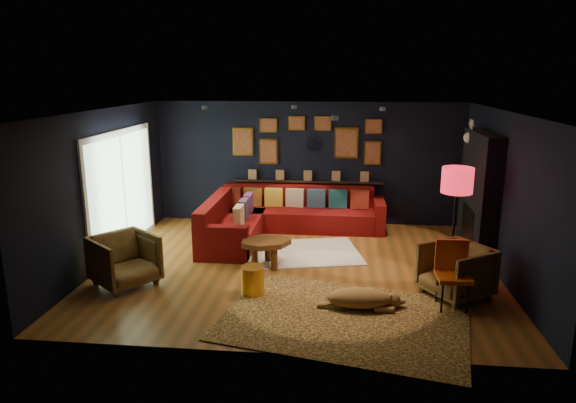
# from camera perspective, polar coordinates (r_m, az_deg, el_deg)

# --- Properties ---
(floor) EXTENTS (6.50, 6.50, 0.00)m
(floor) POSITION_cam_1_polar(r_m,az_deg,el_deg) (8.69, 0.96, -7.32)
(floor) COLOR #9B5926
(floor) RESTS_ON ground
(room_walls) EXTENTS (6.50, 6.50, 6.50)m
(room_walls) POSITION_cam_1_polar(r_m,az_deg,el_deg) (8.24, 1.01, 3.05)
(room_walls) COLOR black
(room_walls) RESTS_ON ground
(sectional) EXTENTS (3.41, 2.69, 0.86)m
(sectional) POSITION_cam_1_polar(r_m,az_deg,el_deg) (10.36, -1.53, -1.90)
(sectional) COLOR maroon
(sectional) RESTS_ON ground
(ledge) EXTENTS (3.20, 0.12, 0.04)m
(ledge) POSITION_cam_1_polar(r_m,az_deg,el_deg) (11.00, 2.22, 2.25)
(ledge) COLOR black
(ledge) RESTS_ON room_walls
(gallery_wall) EXTENTS (3.15, 0.04, 1.02)m
(gallery_wall) POSITION_cam_1_polar(r_m,az_deg,el_deg) (10.89, 2.20, 6.86)
(gallery_wall) COLOR gold
(gallery_wall) RESTS_ON room_walls
(sunburst_mirror) EXTENTS (0.47, 0.16, 0.47)m
(sunburst_mirror) POSITION_cam_1_polar(r_m,az_deg,el_deg) (10.90, 2.80, 6.29)
(sunburst_mirror) COLOR silver
(sunburst_mirror) RESTS_ON room_walls
(fireplace) EXTENTS (0.31, 1.60, 2.20)m
(fireplace) POSITION_cam_1_polar(r_m,az_deg,el_deg) (9.52, 20.38, 0.14)
(fireplace) COLOR black
(fireplace) RESTS_ON ground
(deer_head) EXTENTS (0.50, 0.28, 0.45)m
(deer_head) POSITION_cam_1_polar(r_m,az_deg,el_deg) (9.83, 20.45, 6.66)
(deer_head) COLOR white
(deer_head) RESTS_ON fireplace
(sliding_door) EXTENTS (0.06, 2.80, 2.20)m
(sliding_door) POSITION_cam_1_polar(r_m,az_deg,el_deg) (9.73, -17.90, 1.09)
(sliding_door) COLOR white
(sliding_door) RESTS_ON ground
(ceiling_spots) EXTENTS (3.30, 2.50, 0.06)m
(ceiling_spots) POSITION_cam_1_polar(r_m,az_deg,el_deg) (8.91, 1.49, 10.14)
(ceiling_spots) COLOR black
(ceiling_spots) RESTS_ON room_walls
(shag_rug) EXTENTS (2.34, 1.91, 0.03)m
(shag_rug) POSITION_cam_1_polar(r_m,az_deg,el_deg) (9.33, 1.47, -5.71)
(shag_rug) COLOR white
(shag_rug) RESTS_ON ground
(leopard_rug) EXTENTS (3.54, 2.86, 0.02)m
(leopard_rug) POSITION_cam_1_polar(r_m,az_deg,el_deg) (7.01, 6.32, -12.80)
(leopard_rug) COLOR #D99E50
(leopard_rug) RESTS_ON ground
(coffee_table) EXTENTS (1.05, 0.93, 0.44)m
(coffee_table) POSITION_cam_1_polar(r_m,az_deg,el_deg) (8.61, -2.49, -4.86)
(coffee_table) COLOR brown
(coffee_table) RESTS_ON shag_rug
(pouf) EXTENTS (0.47, 0.47, 0.31)m
(pouf) POSITION_cam_1_polar(r_m,az_deg,el_deg) (10.21, -5.58, -3.01)
(pouf) COLOR maroon
(pouf) RESTS_ON shag_rug
(armchair_left) EXTENTS (1.15, 1.16, 0.87)m
(armchair_left) POSITION_cam_1_polar(r_m,az_deg,el_deg) (8.25, -17.71, -5.98)
(armchair_left) COLOR #B1813F
(armchair_left) RESTS_ON ground
(armchair_right) EXTENTS (1.10, 1.12, 0.85)m
(armchair_right) POSITION_cam_1_polar(r_m,az_deg,el_deg) (7.86, 18.18, -7.10)
(armchair_right) COLOR #B1813F
(armchair_right) RESTS_ON ground
(gold_stool) EXTENTS (0.34, 0.34, 0.43)m
(gold_stool) POSITION_cam_1_polar(r_m,az_deg,el_deg) (7.62, -3.94, -8.76)
(gold_stool) COLOR gold
(gold_stool) RESTS_ON ground
(orange_chair) EXTENTS (0.45, 0.45, 0.94)m
(orange_chair) POSITION_cam_1_polar(r_m,az_deg,el_deg) (7.46, 17.80, -7.13)
(orange_chair) COLOR black
(orange_chair) RESTS_ON ground
(floor_lamp) EXTENTS (0.48, 0.48, 1.76)m
(floor_lamp) POSITION_cam_1_polar(r_m,az_deg,el_deg) (8.38, 18.27, 1.78)
(floor_lamp) COLOR black
(floor_lamp) RESTS_ON ground
(dog) EXTENTS (1.25, 0.66, 0.39)m
(dog) POSITION_cam_1_polar(r_m,az_deg,el_deg) (7.23, 7.96, -10.20)
(dog) COLOR #A88042
(dog) RESTS_ON leopard_rug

